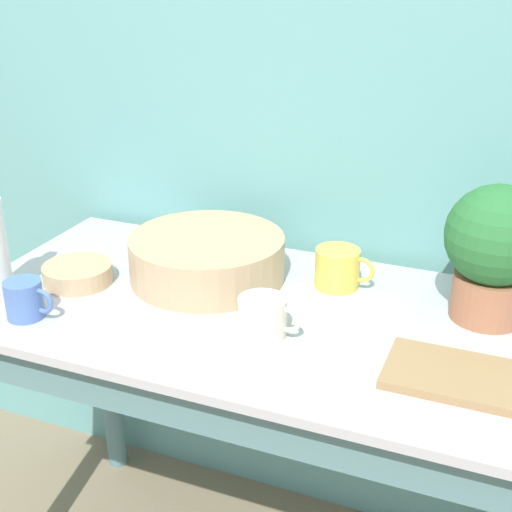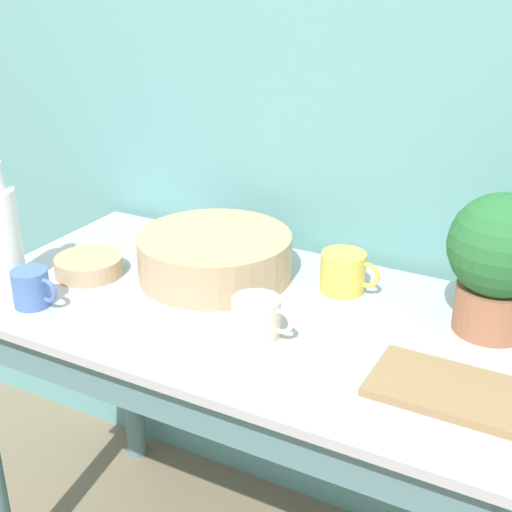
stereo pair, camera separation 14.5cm
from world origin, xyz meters
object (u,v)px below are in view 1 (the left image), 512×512
(potted_plant, at_px, (495,248))
(mug_blue, at_px, (25,299))
(mug_cream, at_px, (263,317))
(tray_board, at_px, (463,377))
(mug_yellow, at_px, (338,268))
(bowl_small_tan, at_px, (78,274))
(bowl_wash_large, at_px, (207,258))

(potted_plant, distance_m, mug_blue, 0.95)
(mug_cream, height_order, tray_board, mug_cream)
(mug_yellow, bearing_deg, tray_board, -42.10)
(mug_cream, xyz_separation_m, bowl_small_tan, (-0.47, 0.06, -0.02))
(potted_plant, distance_m, mug_yellow, 0.34)
(potted_plant, distance_m, bowl_small_tan, 0.90)
(bowl_wash_large, height_order, mug_yellow, bowl_wash_large)
(potted_plant, distance_m, tray_board, 0.29)
(mug_blue, distance_m, mug_cream, 0.49)
(mug_yellow, relative_size, tray_board, 0.49)
(mug_blue, relative_size, mug_yellow, 0.82)
(mug_blue, distance_m, bowl_small_tan, 0.18)
(bowl_wash_large, bearing_deg, potted_plant, 4.23)
(bowl_wash_large, relative_size, mug_cream, 2.75)
(mug_yellow, xyz_separation_m, bowl_small_tan, (-0.55, -0.20, -0.02))
(mug_blue, bearing_deg, mug_cream, 13.72)
(mug_yellow, relative_size, bowl_small_tan, 0.86)
(bowl_small_tan, bearing_deg, mug_cream, -7.24)
(mug_cream, bearing_deg, mug_blue, -166.28)
(mug_blue, xyz_separation_m, mug_yellow, (0.55, 0.38, 0.00))
(mug_cream, height_order, bowl_small_tan, mug_cream)
(potted_plant, bearing_deg, bowl_small_tan, -168.58)
(tray_board, bearing_deg, mug_blue, -173.57)
(bowl_wash_large, distance_m, mug_yellow, 0.30)
(bowl_small_tan, bearing_deg, potted_plant, 11.42)
(bowl_small_tan, relative_size, tray_board, 0.57)
(potted_plant, relative_size, mug_blue, 2.59)
(mug_blue, height_order, mug_yellow, mug_yellow)
(bowl_wash_large, bearing_deg, tray_board, -19.37)
(mug_yellow, distance_m, mug_cream, 0.27)
(potted_plant, relative_size, mug_yellow, 2.11)
(mug_blue, bearing_deg, bowl_wash_large, 49.43)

